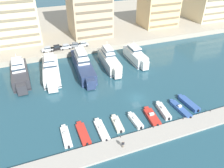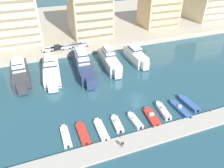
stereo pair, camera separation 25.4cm
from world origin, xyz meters
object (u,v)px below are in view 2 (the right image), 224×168
motorboat_white_center (135,121)px  motorboat_white_mid_right (163,111)px  motorboat_white_mid_left (101,130)px  car_silver_mid_left (66,46)px  motorboat_blue_right (180,109)px  yacht_white_left (51,69)px  yacht_charcoal_far_left (20,73)px  yacht_navy_mid_left (83,64)px  car_grey_center_left (76,45)px  motorboat_blue_far_right (189,103)px  car_black_left (57,47)px  motorboat_white_far_left (66,136)px  pedestrian_near_edge (122,144)px  yacht_ivory_center_left (109,60)px  car_silver_far_left (48,49)px  motorboat_red_left (83,133)px  motorboat_red_center_right (152,117)px  motorboat_cream_center_left (117,124)px  car_silver_center (83,44)px  yacht_white_center (136,56)px

motorboat_white_center → motorboat_white_mid_right: bearing=5.3°
motorboat_white_mid_left → car_silver_mid_left: car_silver_mid_left is taller
motorboat_white_center → motorboat_blue_right: bearing=-0.6°
yacht_white_left → motorboat_white_mid_right: bearing=-50.2°
motorboat_white_mid_left → motorboat_white_center: bearing=-0.3°
yacht_charcoal_far_left → yacht_navy_mid_left: yacht_navy_mid_left is taller
yacht_navy_mid_left → car_grey_center_left: 15.48m
car_grey_center_left → motorboat_white_mid_right: bearing=-73.8°
motorboat_white_center → motorboat_blue_right: 12.52m
motorboat_blue_far_right → car_black_left: car_black_left is taller
motorboat_white_far_left → motorboat_white_center: (16.16, -0.95, 0.10)m
motorboat_white_far_left → pedestrian_near_edge: pedestrian_near_edge is taller
yacht_navy_mid_left → car_black_left: size_ratio=5.51×
yacht_ivory_center_left → car_grey_center_left: 17.29m
motorboat_white_center → pedestrian_near_edge: size_ratio=3.53×
motorboat_white_mid_right → car_silver_mid_left: (-16.08, 42.30, 2.48)m
car_silver_far_left → motorboat_white_center: bearing=-71.2°
yacht_charcoal_far_left → motorboat_white_center: yacht_charcoal_far_left is taller
motorboat_white_mid_right → car_silver_far_left: size_ratio=1.69×
motorboat_blue_far_right → motorboat_red_left: bearing=-179.0°
yacht_charcoal_far_left → car_silver_mid_left: 21.33m
motorboat_red_center_right → pedestrian_near_edge: bearing=-148.6°
motorboat_cream_center_left → motorboat_blue_far_right: size_ratio=0.81×
motorboat_white_far_left → motorboat_red_center_right: motorboat_red_center_right is taller
yacht_charcoal_far_left → motorboat_white_far_left: size_ratio=2.61×
motorboat_white_mid_left → car_grey_center_left: bearing=84.7°
yacht_white_left → motorboat_blue_far_right: (31.29, -27.97, -1.67)m
car_silver_mid_left → motorboat_red_center_right: bearing=-74.0°
yacht_white_left → yacht_navy_mid_left: size_ratio=0.87×
yacht_navy_mid_left → car_black_left: 16.45m
motorboat_white_mid_left → yacht_ivory_center_left: bearing=66.6°
motorboat_white_center → car_silver_center: 43.31m
yacht_charcoal_far_left → motorboat_red_left: size_ratio=2.46×
yacht_charcoal_far_left → motorboat_red_center_right: yacht_charcoal_far_left is taller
motorboat_white_far_left → yacht_white_left: bearing=88.5°
yacht_white_left → motorboat_white_mid_right: yacht_white_left is taller
motorboat_blue_right → car_silver_far_left: bearing=122.1°
yacht_white_center → yacht_charcoal_far_left: bearing=178.1°
motorboat_cream_center_left → car_silver_center: bearing=86.1°
car_silver_center → yacht_navy_mid_left: bearing=-104.6°
motorboat_white_center → car_silver_far_left: (-14.69, 43.18, 2.55)m
car_silver_mid_left → pedestrian_near_edge: car_silver_mid_left is taller
pedestrian_near_edge → yacht_white_center: bearing=60.5°
yacht_white_left → motorboat_blue_right: size_ratio=2.54×
yacht_navy_mid_left → motorboat_white_far_left: yacht_navy_mid_left is taller
yacht_white_center → motorboat_blue_far_right: yacht_white_center is taller
motorboat_white_center → car_black_left: 44.86m
yacht_navy_mid_left → motorboat_red_left: size_ratio=3.10×
yacht_ivory_center_left → motorboat_blue_far_right: bearing=-66.2°
yacht_navy_mid_left → motorboat_white_center: bearing=-79.2°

